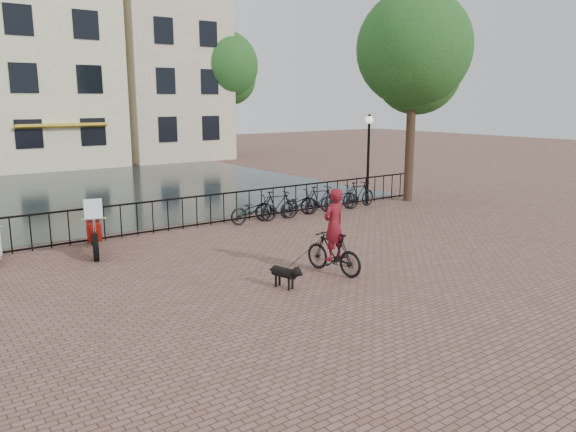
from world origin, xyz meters
TOP-DOWN VIEW (x-y plane):
  - ground at (0.00, 0.00)m, footprint 100.00×100.00m
  - canal_water at (0.00, 17.30)m, footprint 20.00×20.00m
  - railing at (0.00, 8.00)m, footprint 20.00×0.05m
  - canal_house_mid at (0.50, 30.00)m, footprint 8.00×9.50m
  - canal_house_right at (8.50, 30.00)m, footprint 7.00×9.00m
  - tree_near_right at (9.20, 7.30)m, footprint 4.48×4.48m
  - tree_far_right at (12.00, 27.00)m, footprint 4.76×4.76m
  - lamp_post at (7.20, 7.60)m, footprint 0.30×0.30m
  - cyclist at (0.33, 1.63)m, footprint 0.81×1.80m
  - dog at (-1.24, 1.45)m, footprint 0.46×0.87m
  - motorcycle at (-3.66, 6.87)m, footprint 1.14×2.38m
  - parked_bike_0 at (1.80, 7.40)m, footprint 1.76×0.72m
  - parked_bike_1 at (2.75, 7.40)m, footprint 1.72×0.72m
  - parked_bike_2 at (3.70, 7.40)m, footprint 1.75×0.70m
  - parked_bike_3 at (4.65, 7.40)m, footprint 1.71×0.65m
  - parked_bike_4 at (5.60, 7.40)m, footprint 1.77×0.78m
  - parked_bike_5 at (6.55, 7.40)m, footprint 1.69×0.57m

SIDE VIEW (x-z plane):
  - ground at x=0.00m, z-range 0.00..0.00m
  - canal_water at x=0.00m, z-range 0.00..0.00m
  - dog at x=-1.24m, z-range 0.00..0.56m
  - parked_bike_0 at x=1.80m, z-range 0.00..0.90m
  - parked_bike_2 at x=3.70m, z-range 0.00..0.90m
  - parked_bike_4 at x=5.60m, z-range 0.00..0.90m
  - parked_bike_1 at x=2.75m, z-range 0.00..1.00m
  - parked_bike_3 at x=4.65m, z-range 0.00..1.00m
  - parked_bike_5 at x=6.55m, z-range 0.00..1.00m
  - railing at x=0.00m, z-range -0.01..1.02m
  - motorcycle at x=-3.66m, z-range 0.00..1.66m
  - cyclist at x=0.33m, z-range -0.29..2.09m
  - lamp_post at x=7.20m, z-range 0.65..4.10m
  - canal_house_mid at x=0.50m, z-range 0.00..11.80m
  - tree_near_right at x=9.20m, z-range 1.85..10.09m
  - tree_far_right at x=12.00m, z-range 1.97..10.73m
  - canal_house_right at x=8.50m, z-range 0.00..13.30m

